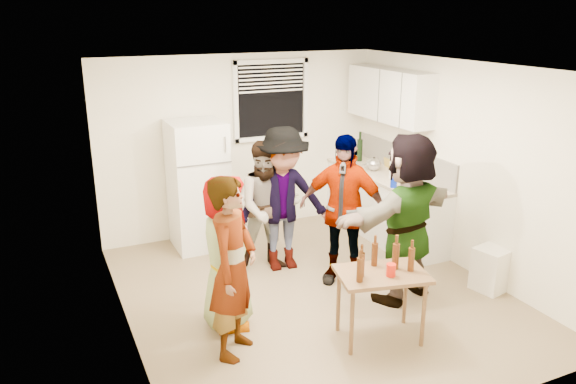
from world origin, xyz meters
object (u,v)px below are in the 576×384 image
trash_bin (491,269)px  red_cup (391,276)px  kettle (373,170)px  serving_table (378,338)px  guest_black (341,280)px  refrigerator (198,185)px  beer_bottle_counter (395,182)px  wine_bottle (359,161)px  guest_back_right (283,267)px  guest_orange (402,296)px  guest_back_left (269,268)px  blue_cup (393,187)px  guest_stripe (236,351)px  beer_bottle_table (395,268)px  guest_grey (229,323)px

trash_bin → red_cup: 1.79m
kettle → red_cup: size_ratio=2.08×
kettle → serving_table: size_ratio=0.30×
guest_black → refrigerator: bearing=171.0°
refrigerator → beer_bottle_counter: size_ratio=8.28×
wine_bottle → guest_black: (-1.30, -1.75, -0.90)m
serving_table → guest_back_right: (-0.19, 1.85, 0.00)m
guest_back_right → guest_orange: 1.53m
guest_back_left → guest_orange: (1.07, -1.29, 0.00)m
wine_bottle → guest_back_left: size_ratio=0.21×
blue_cup → guest_stripe: bearing=-153.8°
blue_cup → red_cup: size_ratio=0.97×
beer_bottle_counter → guest_back_left: (-1.79, 0.03, -0.90)m
beer_bottle_counter → guest_black: 1.59m
red_cup → beer_bottle_counter: bearing=54.3°
guest_back_left → wine_bottle: bearing=40.0°
beer_bottle_table → wine_bottle: bearing=64.3°
blue_cup → guest_back_right: bearing=172.7°
refrigerator → kettle: size_ratio=6.87×
beer_bottle_counter → beer_bottle_table: 2.25m
guest_grey → beer_bottle_counter: bearing=-53.4°
trash_bin → beer_bottle_table: bearing=-169.1°
guest_back_left → guest_back_right: size_ratio=0.91×
beer_bottle_table → kettle: bearing=61.4°
trash_bin → guest_stripe: 3.06m
refrigerator → guest_orange: (1.62, -2.34, -0.85)m
guest_back_right → guest_back_left: bearing=172.9°
wine_bottle → red_cup: wine_bottle is taller
red_cup → blue_cup: bearing=54.7°
trash_bin → guest_stripe: bearing=179.0°
trash_bin → beer_bottle_table: (-1.55, -0.30, 0.45)m
trash_bin → guest_back_right: (-1.90, 1.53, -0.25)m
refrigerator → guest_back_left: 1.47m
guest_grey → guest_stripe: (-0.10, -0.48, 0.00)m
wine_bottle → guest_grey: wine_bottle is taller
beer_bottle_counter → guest_orange: 1.71m
beer_bottle_counter → red_cup: beer_bottle_counter is taller
blue_cup → guest_black: (-0.99, -0.43, -0.90)m
trash_bin → beer_bottle_table: size_ratio=1.99×
beer_bottle_table → guest_stripe: size_ratio=0.15×
wine_bottle → beer_bottle_counter: size_ratio=1.61×
kettle → beer_bottle_table: size_ratio=0.99×
wine_bottle → guest_grey: 3.65m
beer_bottle_counter → guest_orange: size_ratio=0.11×
trash_bin → guest_black: bearing=147.4°
kettle → red_cup: (-1.45, -2.54, -0.20)m
serving_table → guest_black: serving_table is taller
refrigerator → guest_back_right: (0.73, -1.10, -0.85)m
red_cup → guest_back_right: 2.08m
serving_table → guest_grey: (-1.24, 0.86, 0.00)m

